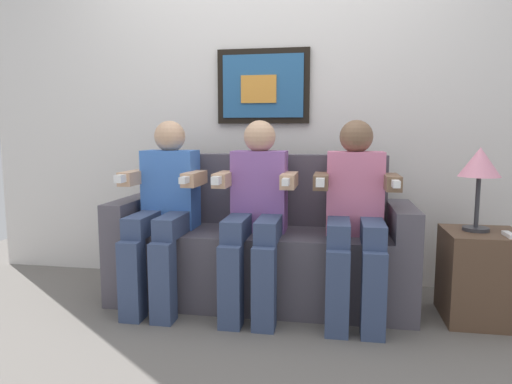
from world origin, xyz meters
name	(u,v)px	position (x,y,z in m)	size (l,w,h in m)	color
ground_plane	(251,319)	(0.00, 0.00, 0.00)	(5.47, 5.47, 0.00)	#66605B
back_wall_assembly	(271,94)	(0.00, 0.76, 1.30)	(4.21, 0.10, 2.60)	silver
couch	(261,250)	(0.00, 0.33, 0.31)	(1.81, 0.58, 0.90)	#514C56
person_on_left	(164,205)	(-0.56, 0.16, 0.61)	(0.46, 0.56, 1.11)	#3F72CC
person_in_middle	(256,208)	(0.00, 0.16, 0.61)	(0.46, 0.56, 1.11)	#8C59A5
person_on_right	(355,211)	(0.56, 0.16, 0.61)	(0.46, 0.56, 1.11)	pink
side_table_right	(481,276)	(1.25, 0.22, 0.25)	(0.40, 0.40, 0.50)	brown
table_lamp	(480,166)	(1.22, 0.24, 0.86)	(0.22, 0.22, 0.46)	#333338
spare_remote_on_table	(509,235)	(1.34, 0.11, 0.51)	(0.04, 0.13, 0.02)	white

